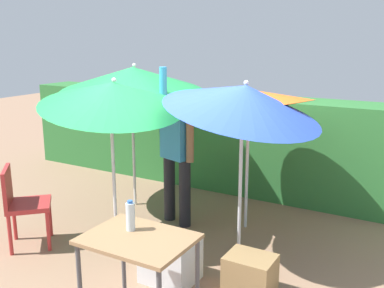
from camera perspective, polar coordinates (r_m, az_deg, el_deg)
ground_plane at (r=4.93m, az=-1.79°, el=-13.26°), size 24.00×24.00×0.00m
hedge_row at (r=6.51m, az=8.15°, el=-0.14°), size 8.00×0.70×1.39m
umbrella_rainbow at (r=5.78m, az=-7.56°, el=8.12°), size 1.94×1.93×2.02m
umbrella_orange at (r=4.32m, az=6.69°, el=5.71°), size 1.59×1.56×1.96m
umbrella_yellow at (r=4.75m, az=-10.14°, el=6.20°), size 1.57×1.54×1.95m
umbrella_navy at (r=5.03m, az=7.07°, el=5.57°), size 1.51×1.48×1.89m
person_vendor at (r=5.27m, az=-1.98°, el=-0.59°), size 0.55×0.31×1.88m
chair_plastic at (r=5.13m, az=-20.98°, el=-6.88°), size 0.62×0.62×0.89m
cooler_box at (r=4.28m, az=-2.78°, el=-14.43°), size 0.48×0.40×0.43m
crate_cardboard at (r=4.12m, az=7.43°, el=-16.30°), size 0.42×0.33×0.36m
folding_table at (r=3.44m, az=-6.88°, el=-13.22°), size 0.80×0.60×0.78m
bottle_water at (r=3.47m, az=-7.88°, el=-9.13°), size 0.07×0.07×0.24m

